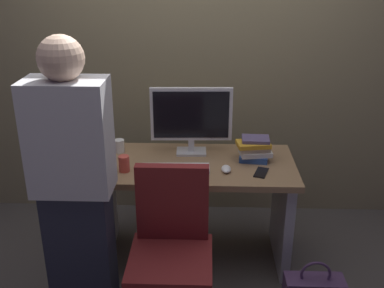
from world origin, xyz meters
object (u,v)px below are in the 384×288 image
book_stack (254,149)px  cell_phone (261,173)px  monitor (191,117)px  keyboard (175,168)px  desk (192,194)px  office_chair (171,261)px  cup_by_monitor (119,146)px  person_at_desk (75,191)px  cup_near_keyboard (124,164)px  mouse (226,169)px

book_stack → cell_phone: bearing=-81.5°
monitor → keyboard: bearing=-108.3°
desk → monitor: (-0.01, 0.16, 0.49)m
monitor → office_chair: bearing=-95.5°
monitor → cell_phone: 0.59m
office_chair → cell_phone: size_ratio=6.53×
book_stack → cell_phone: 0.21m
monitor → cup_by_monitor: monitor is taller
desk → keyboard: size_ratio=3.10×
desk → cup_by_monitor: cup_by_monitor is taller
person_at_desk → cell_phone: 1.13m
cup_near_keyboard → cup_by_monitor: size_ratio=1.15×
person_at_desk → book_stack: bearing=34.7°
keyboard → book_stack: (0.50, 0.17, 0.07)m
book_stack → cell_phone: book_stack is taller
desk → mouse: bearing=-30.6°
office_chair → desk: bearing=82.1°
cup_near_keyboard → monitor: bearing=36.8°
office_chair → monitor: bearing=84.5°
mouse → cup_by_monitor: (-0.72, 0.28, 0.03)m
person_at_desk → desk: bearing=47.2°
monitor → book_stack: (0.41, -0.11, -0.18)m
book_stack → keyboard: bearing=-161.7°
desk → person_at_desk: (-0.58, -0.63, 0.34)m
office_chair → cup_near_keyboard: (-0.33, 0.50, 0.35)m
office_chair → keyboard: size_ratio=2.19×
monitor → cup_near_keyboard: (-0.41, -0.30, -0.21)m
cup_by_monitor → book_stack: (0.90, -0.11, 0.03)m
keyboard → monitor: bearing=69.6°
mouse → cup_near_keyboard: cup_near_keyboard is taller
desk → mouse: 0.35m
mouse → cup_by_monitor: cup_by_monitor is taller
desk → keyboard: keyboard is taller
monitor → keyboard: 0.38m
desk → book_stack: book_stack is taller
cell_phone → office_chair: bearing=-118.3°
keyboard → book_stack: size_ratio=1.79×
keyboard → cup_by_monitor: size_ratio=4.89×
cup_by_monitor → keyboard: bearing=-34.3°
desk → book_stack: size_ratio=5.55×
cell_phone → cup_by_monitor: bearing=179.8°
monitor → mouse: 0.44m
office_chair → cup_by_monitor: office_chair is taller
office_chair → person_at_desk: 0.64m
monitor → mouse: size_ratio=5.41×
office_chair → cup_by_monitor: (-0.41, 0.81, 0.34)m
monitor → mouse: (0.23, -0.29, -0.24)m
cup_near_keyboard → book_stack: bearing=13.4°
cup_near_keyboard → desk: bearing=19.1°
cup_by_monitor → book_stack: size_ratio=0.37×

